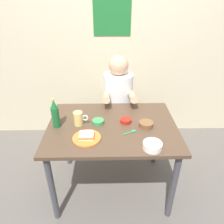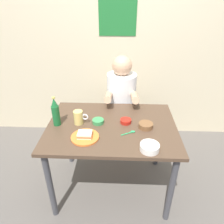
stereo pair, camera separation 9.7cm
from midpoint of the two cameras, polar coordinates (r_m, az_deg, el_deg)
The scene contains 14 objects.
ground_plane at distance 2.30m, azimuth 1.23°, elevation -19.17°, with size 6.00×6.00×0.00m, color #59544F.
wall_back at distance 2.59m, azimuth 2.17°, elevation 20.25°, with size 4.40×0.09×2.60m.
dining_table at distance 1.86m, azimuth 1.44°, elevation -5.98°, with size 1.10×0.80×0.74m.
stool at distance 2.55m, azimuth 3.47°, elevation -3.14°, with size 0.34×0.34×0.45m.
person_seated at distance 2.33m, azimuth 3.78°, elevation 5.31°, with size 0.33×0.56×0.72m.
plate_orange at distance 1.66m, azimuth -5.66°, elevation -6.82°, with size 0.22×0.22×0.01m, color orange.
sandwich at distance 1.64m, azimuth -5.70°, elevation -6.12°, with size 0.11×0.09×0.04m.
beer_mug at distance 1.81m, azimuth -7.52°, elevation -1.48°, with size 0.13×0.08×0.12m.
beer_bottle at distance 1.80m, azimuth -13.56°, elevation -0.16°, with size 0.06×0.06×0.26m.
dip_bowl_green at distance 1.82m, azimuth -2.28°, elevation -2.51°, with size 0.10×0.10×0.03m.
condiment_bowl_brown at distance 1.79m, azimuth 10.70°, elevation -3.56°, with size 0.12×0.12×0.04m.
sambal_bowl_red at distance 1.83m, azimuth 5.28°, elevation -2.45°, with size 0.10×0.10×0.03m.
rice_bowl_white at distance 1.56m, azimuth 11.96°, elevation -9.31°, with size 0.14×0.14×0.05m.
spoon at distance 1.72m, azimuth 6.69°, elevation -5.52°, with size 0.12×0.07×0.01m.
Camera 2 is at (0.07, -1.50, 1.73)m, focal length 33.71 mm.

